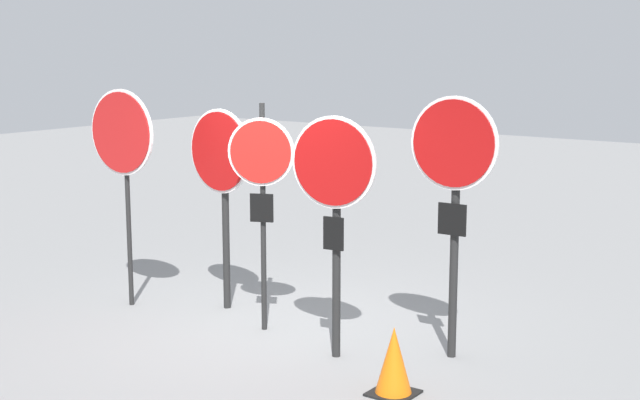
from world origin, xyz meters
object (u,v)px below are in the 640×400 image
at_px(stop_sign_0, 122,143).
at_px(stop_sign_1, 221,168).
at_px(stop_sign_3, 334,188).
at_px(stop_sign_2, 261,171).
at_px(stop_sign_4, 454,175).
at_px(traffic_cone_0, 394,361).

distance_m(stop_sign_0, stop_sign_1, 1.13).
relative_size(stop_sign_1, stop_sign_3, 0.98).
bearing_deg(stop_sign_2, stop_sign_4, -12.63).
relative_size(stop_sign_1, stop_sign_2, 0.95).
xyz_separation_m(stop_sign_2, stop_sign_3, (1.05, -0.24, -0.03)).
distance_m(stop_sign_1, stop_sign_2, 0.91).
distance_m(stop_sign_0, traffic_cone_0, 4.10).
distance_m(stop_sign_3, traffic_cone_0, 1.67).
distance_m(stop_sign_0, stop_sign_3, 2.86).
relative_size(stop_sign_3, traffic_cone_0, 3.86).
bearing_deg(traffic_cone_0, stop_sign_2, 161.11).
bearing_deg(stop_sign_0, stop_sign_2, 5.72).
bearing_deg(traffic_cone_0, stop_sign_0, 172.91).
distance_m(stop_sign_3, stop_sign_4, 1.09).
bearing_deg(stop_sign_4, traffic_cone_0, -90.78).
xyz_separation_m(stop_sign_1, stop_sign_4, (2.78, 0.05, 0.16)).
distance_m(stop_sign_2, traffic_cone_0, 2.48).
bearing_deg(stop_sign_3, stop_sign_4, 27.82).
xyz_separation_m(stop_sign_0, stop_sign_2, (1.79, 0.20, -0.19)).
relative_size(stop_sign_0, stop_sign_1, 1.09).
bearing_deg(stop_sign_0, stop_sign_1, 28.93).
height_order(stop_sign_2, stop_sign_3, stop_sign_2).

